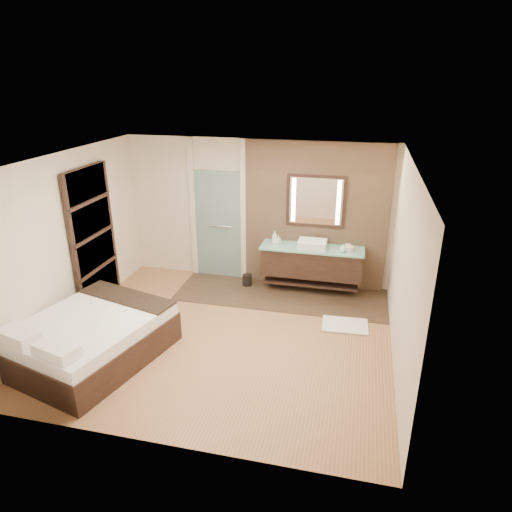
% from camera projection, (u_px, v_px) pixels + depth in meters
% --- Properties ---
extents(floor, '(5.00, 5.00, 0.00)m').
position_uv_depth(floor, '(224.00, 337.00, 7.02)').
color(floor, '#91613D').
rests_on(floor, ground).
extents(tile_strip, '(3.80, 1.30, 0.01)m').
position_uv_depth(tile_strip, '(281.00, 295.00, 8.33)').
color(tile_strip, '#34261C').
rests_on(tile_strip, floor).
extents(stone_wall, '(2.60, 0.08, 2.70)m').
position_uv_depth(stone_wall, '(315.00, 217.00, 8.28)').
color(stone_wall, tan).
rests_on(stone_wall, floor).
extents(vanity, '(1.85, 0.55, 0.88)m').
position_uv_depth(vanity, '(312.00, 262.00, 8.30)').
color(vanity, black).
rests_on(vanity, stone_wall).
extents(mirror_unit, '(1.06, 0.04, 0.96)m').
position_uv_depth(mirror_unit, '(316.00, 201.00, 8.12)').
color(mirror_unit, black).
rests_on(mirror_unit, stone_wall).
extents(frosted_door, '(1.10, 0.12, 2.70)m').
position_uv_depth(frosted_door, '(218.00, 221.00, 8.74)').
color(frosted_door, '#A6D2CD').
rests_on(frosted_door, floor).
extents(shoji_partition, '(0.06, 1.20, 2.40)m').
position_uv_depth(shoji_partition, '(94.00, 238.00, 7.62)').
color(shoji_partition, black).
rests_on(shoji_partition, floor).
extents(bed, '(2.07, 2.35, 0.77)m').
position_uv_depth(bed, '(91.00, 338.00, 6.39)').
color(bed, black).
rests_on(bed, floor).
extents(bath_mat, '(0.74, 0.53, 0.02)m').
position_uv_depth(bath_mat, '(345.00, 325.00, 7.31)').
color(bath_mat, white).
rests_on(bath_mat, floor).
extents(waste_bin, '(0.21, 0.21, 0.22)m').
position_uv_depth(waste_bin, '(247.00, 280.00, 8.67)').
color(waste_bin, black).
rests_on(waste_bin, floor).
extents(tissue_box, '(0.16, 0.16, 0.10)m').
position_uv_depth(tissue_box, '(349.00, 249.00, 7.97)').
color(tissue_box, silver).
rests_on(tissue_box, vanity).
extents(soap_bottle_a, '(0.10, 0.10, 0.24)m').
position_uv_depth(soap_bottle_a, '(275.00, 237.00, 8.32)').
color(soap_bottle_a, white).
rests_on(soap_bottle_a, vanity).
extents(soap_bottle_b, '(0.10, 0.10, 0.16)m').
position_uv_depth(soap_bottle_b, '(278.00, 240.00, 8.32)').
color(soap_bottle_b, '#B2B2B2').
rests_on(soap_bottle_b, vanity).
extents(soap_bottle_c, '(0.13, 0.13, 0.15)m').
position_uv_depth(soap_bottle_c, '(343.00, 248.00, 7.94)').
color(soap_bottle_c, '#BCEDEB').
rests_on(soap_bottle_c, vanity).
extents(cup, '(0.13, 0.13, 0.09)m').
position_uv_depth(cup, '(348.00, 247.00, 8.09)').
color(cup, white).
rests_on(cup, vanity).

